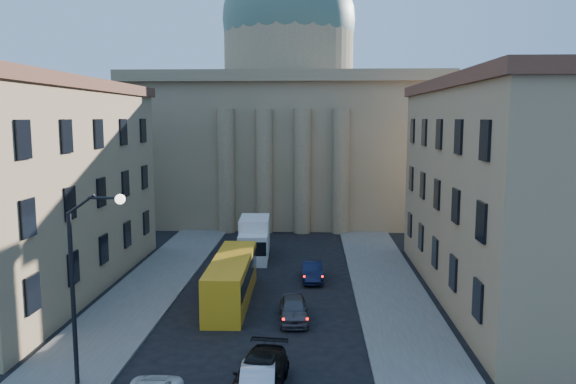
# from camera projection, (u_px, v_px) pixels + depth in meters

# --- Properties ---
(sidewalk_left) EXTENTS (5.00, 60.00, 0.15)m
(sidewalk_left) POSITION_uv_depth(u_px,v_px,m) (128.00, 310.00, 35.36)
(sidewalk_left) COLOR #595751
(sidewalk_left) RESTS_ON ground
(sidewalk_right) EXTENTS (5.00, 60.00, 0.15)m
(sidewalk_right) POSITION_uv_depth(u_px,v_px,m) (399.00, 314.00, 34.61)
(sidewalk_right) COLOR #595751
(sidewalk_right) RESTS_ON ground
(church) EXTENTS (68.02, 28.76, 36.60)m
(church) POSITION_uv_depth(u_px,v_px,m) (289.00, 119.00, 70.54)
(church) COLOR olive
(church) RESTS_ON ground
(building_left) EXTENTS (11.60, 26.60, 14.70)m
(building_left) POSITION_uv_depth(u_px,v_px,m) (22.00, 186.00, 38.73)
(building_left) COLOR #A17E5F
(building_left) RESTS_ON ground
(building_right) EXTENTS (11.60, 26.60, 14.70)m
(building_right) POSITION_uv_depth(u_px,v_px,m) (522.00, 188.00, 37.23)
(building_right) COLOR #A17E5F
(building_right) RESTS_ON ground
(street_lamp) EXTENTS (2.62, 0.44, 8.83)m
(street_lamp) POSITION_uv_depth(u_px,v_px,m) (84.00, 273.00, 24.70)
(street_lamp) COLOR black
(street_lamp) RESTS_ON ground
(car_right_mid) EXTENTS (2.69, 5.49, 1.54)m
(car_right_mid) POSITION_uv_depth(u_px,v_px,m) (259.00, 375.00, 24.81)
(car_right_mid) COLOR black
(car_right_mid) RESTS_ON ground
(car_right_far) EXTENTS (2.01, 4.35, 1.44)m
(car_right_far) POSITION_uv_depth(u_px,v_px,m) (294.00, 309.00, 33.59)
(car_right_far) COLOR #434447
(car_right_far) RESTS_ON ground
(car_right_distant) EXTENTS (1.65, 4.29, 1.39)m
(car_right_distant) POSITION_uv_depth(u_px,v_px,m) (312.00, 271.00, 41.93)
(car_right_distant) COLOR black
(car_right_distant) RESTS_ON ground
(city_bus) EXTENTS (2.56, 10.44, 2.93)m
(city_bus) POSITION_uv_depth(u_px,v_px,m) (232.00, 278.00, 36.98)
(city_bus) COLOR gold
(city_bus) RESTS_ON ground
(box_truck) EXTENTS (2.76, 6.38, 3.44)m
(box_truck) POSITION_uv_depth(u_px,v_px,m) (254.00, 240.00, 48.33)
(box_truck) COLOR silver
(box_truck) RESTS_ON ground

